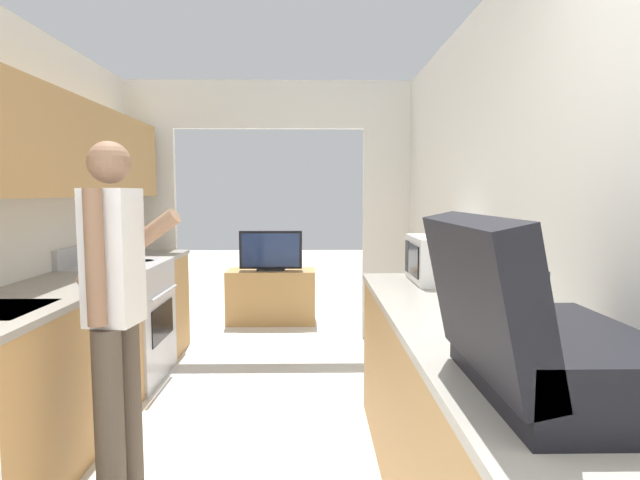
{
  "coord_description": "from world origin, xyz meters",
  "views": [
    {
      "loc": [
        0.41,
        -0.59,
        1.43
      ],
      "look_at": [
        0.47,
        2.89,
        1.11
      ],
      "focal_mm": 28.0,
      "sensor_mm": 36.0,
      "label": 1
    }
  ],
  "objects": [
    {
      "name": "wall_right",
      "position": [
        1.39,
        1.52,
        1.25
      ],
      "size": [
        0.06,
        6.63,
        2.5
      ],
      "color": "silver",
      "rests_on": "ground_plane"
    },
    {
      "name": "wall_far_with_doorway",
      "position": [
        0.0,
        4.26,
        1.46
      ],
      "size": [
        3.12,
        0.06,
        2.5
      ],
      "color": "silver",
      "rests_on": "ground_plane"
    },
    {
      "name": "counter_left",
      "position": [
        -1.06,
        2.42,
        0.45
      ],
      "size": [
        0.62,
        2.99,
        0.9
      ],
      "color": "#B2844C",
      "rests_on": "ground_plane"
    },
    {
      "name": "counter_right",
      "position": [
        1.06,
        1.47,
        0.45
      ],
      "size": [
        0.62,
        2.42,
        0.9
      ],
      "color": "#B2844C",
      "rests_on": "ground_plane"
    },
    {
      "name": "range_oven",
      "position": [
        -1.05,
        3.18,
        0.46
      ],
      "size": [
        0.66,
        0.76,
        1.04
      ],
      "color": "#B7B7BC",
      "rests_on": "ground_plane"
    },
    {
      "name": "person",
      "position": [
        -0.5,
        1.69,
        0.9
      ],
      "size": [
        0.54,
        0.41,
        1.67
      ],
      "rotation": [
        0.0,
        0.0,
        1.44
      ],
      "color": "#4C4238",
      "rests_on": "ground_plane"
    },
    {
      "name": "suitcase",
      "position": [
        0.98,
        0.68,
        1.06
      ],
      "size": [
        0.5,
        0.64,
        0.47
      ],
      "color": "black",
      "rests_on": "counter_right"
    },
    {
      "name": "microwave",
      "position": [
        1.17,
        2.36,
        1.04
      ],
      "size": [
        0.33,
        0.45,
        0.27
      ],
      "color": "white",
      "rests_on": "counter_right"
    },
    {
      "name": "tv_cabinet",
      "position": [
        -0.04,
        4.89,
        0.29
      ],
      "size": [
        0.97,
        0.42,
        0.59
      ],
      "color": "#B2844C",
      "rests_on": "ground_plane"
    },
    {
      "name": "television",
      "position": [
        -0.04,
        4.84,
        0.8
      ],
      "size": [
        0.69,
        0.16,
        0.44
      ],
      "color": "black",
      "rests_on": "tv_cabinet"
    }
  ]
}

